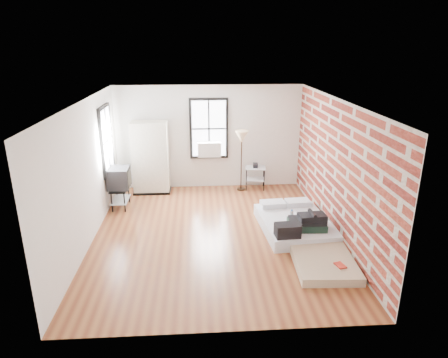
{
  "coord_description": "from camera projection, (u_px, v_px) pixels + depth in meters",
  "views": [
    {
      "loc": [
        -0.3,
        -7.59,
        3.87
      ],
      "look_at": [
        0.23,
        0.3,
        1.13
      ],
      "focal_mm": 32.0,
      "sensor_mm": 36.0,
      "label": 1
    }
  ],
  "objects": [
    {
      "name": "tv_stand",
      "position": [
        119.0,
        179.0,
        9.6
      ],
      "size": [
        0.51,
        0.72,
        1.01
      ],
      "rotation": [
        0.0,
        0.0,
        -0.01
      ],
      "color": "black",
      "rests_on": "ground"
    },
    {
      "name": "ground",
      "position": [
        214.0,
        234.0,
        8.44
      ],
      "size": [
        6.0,
        6.0,
        0.0
      ],
      "primitive_type": "plane",
      "color": "brown",
      "rests_on": "ground"
    },
    {
      "name": "side_table",
      "position": [
        255.0,
        171.0,
        10.92
      ],
      "size": [
        0.59,
        0.5,
        0.72
      ],
      "rotation": [
        0.0,
        0.0,
        -0.12
      ],
      "color": "black",
      "rests_on": "ground"
    },
    {
      "name": "room_shell",
      "position": [
        224.0,
        150.0,
        8.23
      ],
      "size": [
        5.02,
        6.02,
        2.8
      ],
      "color": "silver",
      "rests_on": "ground"
    },
    {
      "name": "mattress_bare",
      "position": [
        316.0,
        246.0,
        7.68
      ],
      "size": [
        1.16,
        2.06,
        0.43
      ],
      "rotation": [
        0.0,
        0.0,
        -0.05
      ],
      "color": "tan",
      "rests_on": "ground"
    },
    {
      "name": "wardrobe",
      "position": [
        151.0,
        158.0,
        10.53
      ],
      "size": [
        0.98,
        0.57,
        1.92
      ],
      "rotation": [
        0.0,
        0.0,
        -0.01
      ],
      "color": "black",
      "rests_on": "ground"
    },
    {
      "name": "mattress_main",
      "position": [
        295.0,
        223.0,
        8.58
      ],
      "size": [
        1.54,
        2.0,
        0.61
      ],
      "rotation": [
        0.0,
        0.0,
        0.07
      ],
      "color": "silver",
      "rests_on": "ground"
    },
    {
      "name": "floor_lamp",
      "position": [
        242.0,
        140.0,
        10.53
      ],
      "size": [
        0.35,
        0.35,
        1.64
      ],
      "color": "black",
      "rests_on": "ground"
    }
  ]
}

